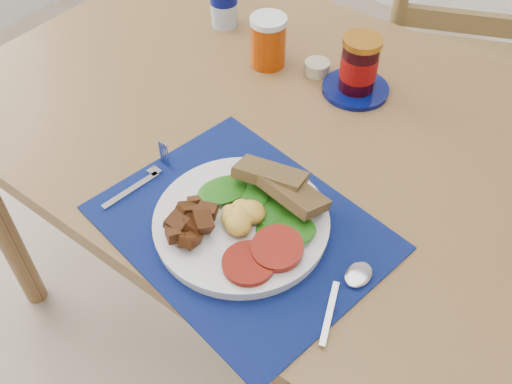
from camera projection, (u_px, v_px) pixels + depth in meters
ground at (241, 368)px, 1.58m from camera, size 4.00×4.00×0.00m
table at (294, 153)px, 1.20m from camera, size 1.40×0.90×0.75m
chair_far at (459, 49)px, 1.60m from camera, size 0.56×0.55×1.17m
placemat at (242, 227)px, 0.95m from camera, size 0.50×0.42×0.00m
breakfast_plate at (237, 219)px, 0.93m from camera, size 0.29×0.29×0.07m
fork at (146, 178)px, 1.02m from camera, size 0.03×0.17×0.00m
spoon at (349, 287)px, 0.86m from camera, size 0.05×0.16×0.00m
juice_glass at (268, 43)px, 1.23m from camera, size 0.08×0.08×0.11m
ramekin at (317, 68)px, 1.24m from camera, size 0.05×0.05×0.03m
jam_on_saucer at (359, 69)px, 1.16m from camera, size 0.14×0.14×0.13m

